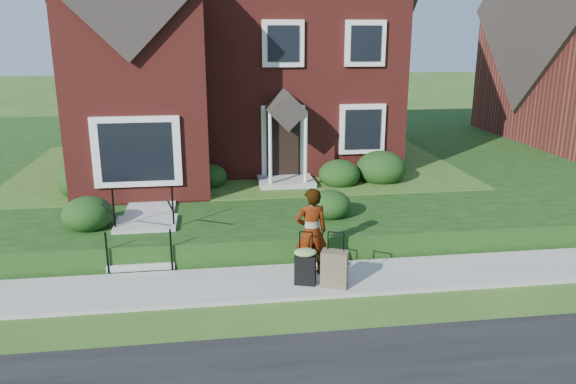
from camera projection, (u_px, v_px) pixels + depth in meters
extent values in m
plane|color=#2D5119|center=(263.00, 285.00, 11.31)|extent=(120.00, 120.00, 0.00)
cube|color=#9E9B93|center=(263.00, 283.00, 11.30)|extent=(60.00, 1.60, 0.08)
cube|color=black|center=(337.00, 153.00, 22.15)|extent=(44.00, 20.00, 0.60)
cube|color=#9E9B93|center=(156.00, 192.00, 15.57)|extent=(1.20, 6.00, 0.06)
cube|color=maroon|center=(235.00, 79.00, 19.93)|extent=(10.00, 8.00, 5.40)
cube|color=maroon|center=(139.00, 95.00, 14.98)|extent=(3.60, 2.40, 5.40)
cube|color=white|center=(137.00, 151.00, 14.25)|extent=(2.20, 0.30, 1.80)
cube|color=black|center=(283.00, 146.00, 16.68)|extent=(1.00, 0.12, 2.10)
cube|color=black|center=(362.00, 129.00, 16.89)|extent=(1.40, 0.10, 1.50)
cube|color=#9E9B93|center=(141.00, 265.00, 11.89)|extent=(1.40, 0.30, 0.15)
cube|color=#9E9B93|center=(142.00, 253.00, 12.13)|extent=(1.40, 0.30, 0.15)
cube|color=#9E9B93|center=(143.00, 242.00, 12.38)|extent=(1.40, 0.30, 0.15)
cube|color=#9E9B93|center=(144.00, 231.00, 12.62)|extent=(1.40, 0.30, 0.15)
cube|color=#9E9B93|center=(147.00, 223.00, 13.15)|extent=(1.40, 0.80, 0.15)
cylinder|color=black|center=(107.00, 253.00, 11.56)|extent=(0.04, 0.04, 0.90)
cylinder|color=black|center=(114.00, 208.00, 12.53)|extent=(0.04, 0.04, 0.90)
cylinder|color=black|center=(171.00, 250.00, 11.73)|extent=(0.04, 0.04, 0.90)
cylinder|color=black|center=(173.00, 205.00, 12.71)|extent=(0.04, 0.04, 0.90)
ellipsoid|color=black|center=(86.00, 177.00, 15.25)|extent=(1.51, 1.51, 1.06)
ellipsoid|color=black|center=(208.00, 174.00, 16.19)|extent=(1.06, 1.06, 0.74)
ellipsoid|color=black|center=(339.00, 171.00, 16.31)|extent=(1.20, 1.20, 0.84)
ellipsoid|color=black|center=(381.00, 165.00, 16.69)|extent=(1.48, 1.48, 1.03)
ellipsoid|color=black|center=(87.00, 211.00, 12.75)|extent=(1.15, 1.15, 0.80)
ellipsoid|color=black|center=(330.00, 202.00, 13.56)|extent=(1.03, 1.03, 0.72)
imported|color=#999999|center=(311.00, 232.00, 11.41)|extent=(0.70, 0.49, 1.84)
cube|color=black|center=(305.00, 270.00, 11.09)|extent=(0.46, 0.34, 0.61)
cylinder|color=black|center=(306.00, 233.00, 10.88)|extent=(0.24, 0.10, 0.03)
cylinder|color=black|center=(299.00, 245.00, 10.93)|extent=(0.02, 0.02, 0.46)
cylinder|color=black|center=(312.00, 244.00, 10.96)|extent=(0.02, 0.02, 0.46)
cylinder|color=black|center=(298.00, 283.00, 11.15)|extent=(0.06, 0.07, 0.06)
cylinder|color=black|center=(312.00, 282.00, 11.19)|extent=(0.06, 0.07, 0.06)
ellipsoid|color=#7CA15C|center=(305.00, 252.00, 10.99)|extent=(0.54, 0.49, 0.14)
cube|color=brown|center=(334.00, 269.00, 10.96)|extent=(0.59, 0.46, 0.74)
cylinder|color=black|center=(335.00, 234.00, 10.76)|extent=(0.30, 0.14, 0.03)
cylinder|color=black|center=(327.00, 243.00, 10.79)|extent=(0.02, 0.02, 0.36)
cylinder|color=black|center=(343.00, 242.00, 10.83)|extent=(0.02, 0.02, 0.36)
cylinder|color=black|center=(325.00, 285.00, 11.03)|extent=(0.06, 0.07, 0.06)
cylinder|color=black|center=(343.00, 284.00, 11.08)|extent=(0.06, 0.07, 0.06)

